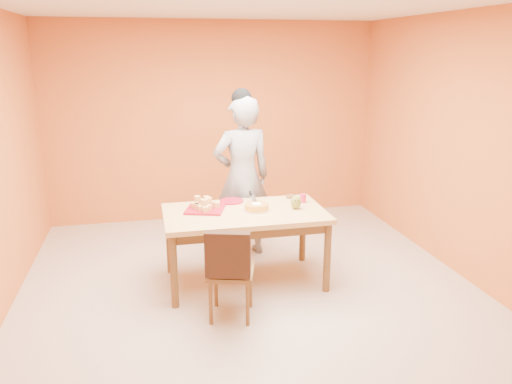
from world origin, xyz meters
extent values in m
plane|color=#BEB3A2|center=(0.00, 0.00, 0.00)|extent=(5.00, 5.00, 0.00)
plane|color=silver|center=(0.00, 0.00, 2.70)|extent=(5.00, 5.00, 0.00)
plane|color=#CB682E|center=(0.00, 2.50, 1.35)|extent=(4.50, 0.00, 4.50)
plane|color=#CB682E|center=(2.25, 0.00, 1.35)|extent=(0.00, 5.00, 5.00)
cube|color=tan|center=(-0.01, 0.31, 0.73)|extent=(1.60, 0.90, 0.05)
cube|color=brown|center=(-0.01, 0.31, 0.66)|extent=(1.48, 0.78, 0.10)
cylinder|color=brown|center=(-0.75, -0.08, 0.35)|extent=(0.07, 0.07, 0.71)
cylinder|color=brown|center=(-0.75, 0.70, 0.35)|extent=(0.07, 0.07, 0.71)
cylinder|color=brown|center=(0.73, -0.08, 0.35)|extent=(0.07, 0.07, 0.71)
cylinder|color=brown|center=(0.73, 0.70, 0.35)|extent=(0.07, 0.07, 0.71)
imported|color=gray|center=(0.11, 1.05, 0.92)|extent=(0.72, 0.52, 1.83)
cube|color=maroon|center=(-0.39, 0.44, 0.77)|extent=(0.46, 0.46, 0.02)
cylinder|color=maroon|center=(-0.08, 0.66, 0.77)|extent=(0.31, 0.31, 0.02)
cylinder|color=white|center=(0.11, 0.31, 0.77)|extent=(0.32, 0.32, 0.01)
cylinder|color=gold|center=(0.11, 0.31, 0.80)|extent=(0.24, 0.24, 0.05)
cube|color=silver|center=(0.12, 0.49, 0.83)|extent=(0.08, 0.24, 0.01)
ellipsoid|color=olive|center=(0.51, 0.28, 0.83)|extent=(0.14, 0.12, 0.14)
cylinder|color=#C11D44|center=(0.65, 0.47, 0.81)|extent=(0.07, 0.07, 0.09)
cylinder|color=#38220F|center=(0.57, 0.66, 0.77)|extent=(0.11, 0.11, 0.03)
camera|label=1|loc=(-0.93, -4.32, 2.30)|focal=35.00mm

